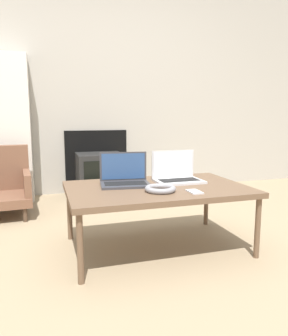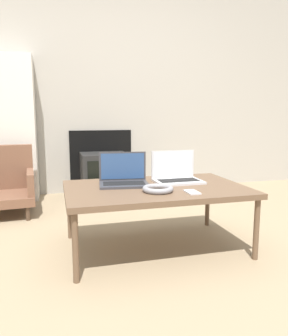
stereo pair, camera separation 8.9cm
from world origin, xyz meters
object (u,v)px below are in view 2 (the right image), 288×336
Objects in this scene: laptop_left at (123,178)px; tv at (104,175)px; headphones at (158,189)px; laptop_right at (176,175)px; armchair at (2,183)px; phone at (192,192)px.

laptop_left is 0.71× the size of tv.
headphones is 0.39× the size of tv.
armchair is at bearing 141.15° from laptop_right.
laptop_right is 1.72m from armchair.
laptop_right is 1.71× the size of headphones.
headphones is 1.63× the size of phone.
laptop_left is at bearing 179.35° from laptop_right.
headphones is at bearing 154.71° from phone.
headphones is (-0.23, -0.28, -0.03)m from laptop_right.
laptop_left and laptop_right have the same top height.
armchair is at bearing 129.92° from headphones.
laptop_left is 0.52m from phone.
tv is (-0.29, 1.85, -0.20)m from phone.
tv is (-0.32, 1.48, -0.24)m from laptop_right.
laptop_left is 0.32m from headphones.
armchair is (-1.11, 1.33, -0.17)m from headphones.
armchair is (-1.34, 1.05, -0.19)m from laptop_right.
headphones is 1.74m from armchair.
armchair reaches higher than headphones.
laptop_right is 0.36m from headphones.
armchair is at bearing -157.61° from tv.
armchair is (-1.02, -0.42, 0.04)m from tv.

